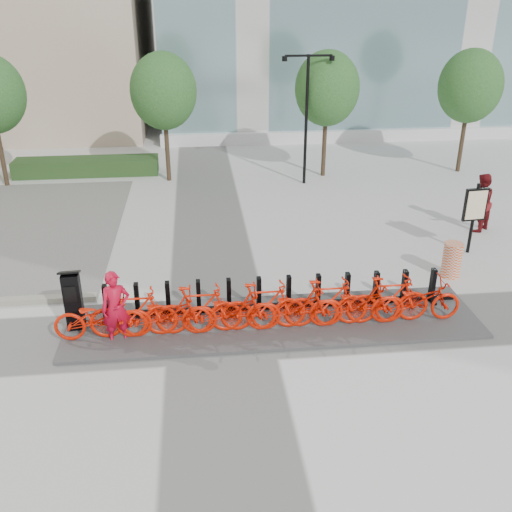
{
  "coord_description": "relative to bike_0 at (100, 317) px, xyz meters",
  "views": [
    {
      "loc": [
        -0.36,
        -11.1,
        7.03
      ],
      "look_at": [
        1.0,
        1.5,
        1.2
      ],
      "focal_mm": 40.0,
      "sensor_mm": 36.0,
      "label": 1
    }
  ],
  "objects": [
    {
      "name": "bike_5",
      "position": [
        3.6,
        0.0,
        0.06
      ],
      "size": [
        1.95,
        0.55,
        1.17
      ],
      "primitive_type": "imported",
      "rotation": [
        0.0,
        0.0,
        1.57
      ],
      "color": "red",
      "rests_on": "dock_pad"
    },
    {
      "name": "pedestrian",
      "position": [
        11.25,
        5.38,
        0.35
      ],
      "size": [
        1.18,
        1.14,
        1.91
      ],
      "primitive_type": "imported",
      "rotation": [
        0.0,
        0.0,
        3.79
      ],
      "color": "maroon",
      "rests_on": "ground"
    },
    {
      "name": "bike_7",
      "position": [
        5.04,
        0.0,
        0.06
      ],
      "size": [
        1.95,
        0.55,
        1.17
      ],
      "primitive_type": "imported",
      "rotation": [
        0.0,
        0.0,
        1.57
      ],
      "color": "red",
      "rests_on": "dock_pad"
    },
    {
      "name": "bike_6",
      "position": [
        4.32,
        0.0,
        0.0
      ],
      "size": [
        2.01,
        0.7,
        1.06
      ],
      "primitive_type": "imported",
      "rotation": [
        0.0,
        0.0,
        1.57
      ],
      "color": "red",
      "rests_on": "dock_pad"
    },
    {
      "name": "bike_3",
      "position": [
        2.16,
        0.0,
        0.06
      ],
      "size": [
        1.95,
        0.55,
        1.17
      ],
      "primitive_type": "imported",
      "rotation": [
        0.0,
        0.0,
        1.57
      ],
      "color": "red",
      "rests_on": "dock_pad"
    },
    {
      "name": "tree_3",
      "position": [
        13.6,
        12.05,
        2.98
      ],
      "size": [
        2.6,
        2.6,
        5.1
      ],
      "color": "black",
      "rests_on": "ground"
    },
    {
      "name": "kiosk",
      "position": [
        -0.64,
        0.53,
        0.18
      ],
      "size": [
        0.48,
        0.41,
        1.48
      ],
      "rotation": [
        0.0,
        0.0,
        0.07
      ],
      "color": "black",
      "rests_on": "dock_pad"
    },
    {
      "name": "ground",
      "position": [
        2.6,
        0.05,
        -0.61
      ],
      "size": [
        120.0,
        120.0,
        0.0
      ],
      "primitive_type": "plane",
      "color": "silver"
    },
    {
      "name": "dock_rail_posts",
      "position": [
        3.96,
        0.82,
        -0.1
      ],
      "size": [
        8.02,
        0.5,
        0.85
      ],
      "primitive_type": null,
      "color": "black",
      "rests_on": "dock_pad"
    },
    {
      "name": "tree_2",
      "position": [
        7.6,
        12.05,
        2.98
      ],
      "size": [
        2.6,
        2.6,
        5.1
      ],
      "color": "black",
      "rests_on": "ground"
    },
    {
      "name": "bike_2",
      "position": [
        1.44,
        0.0,
        0.0
      ],
      "size": [
        2.01,
        0.7,
        1.06
      ],
      "primitive_type": "imported",
      "rotation": [
        0.0,
        0.0,
        1.57
      ],
      "color": "red",
      "rests_on": "dock_pad"
    },
    {
      "name": "construction_barrel",
      "position": [
        9.02,
        2.27,
        -0.12
      ],
      "size": [
        0.65,
        0.65,
        0.98
      ],
      "primitive_type": "cylinder",
      "rotation": [
        0.0,
        0.0,
        -0.34
      ],
      "color": "#E54300",
      "rests_on": "ground"
    },
    {
      "name": "map_sign",
      "position": [
        10.22,
        3.73,
        0.81
      ],
      "size": [
        0.71,
        0.19,
        2.14
      ],
      "rotation": [
        0.0,
        0.0,
        0.11
      ],
      "color": "black",
      "rests_on": "ground"
    },
    {
      "name": "streetlamp",
      "position": [
        6.6,
        11.05,
        2.53
      ],
      "size": [
        2.0,
        0.2,
        5.0
      ],
      "color": "black",
      "rests_on": "ground"
    },
    {
      "name": "dock_pad",
      "position": [
        3.9,
        0.35,
        -0.57
      ],
      "size": [
        9.6,
        2.4,
        0.08
      ],
      "primitive_type": "cube",
      "color": "#454545",
      "rests_on": "ground"
    },
    {
      "name": "worker_red",
      "position": [
        0.38,
        -0.08,
        0.25
      ],
      "size": [
        0.71,
        0.55,
        1.71
      ],
      "primitive_type": "imported",
      "rotation": [
        0.0,
        0.0,
        0.25
      ],
      "color": "red",
      "rests_on": "ground"
    },
    {
      "name": "bike_9",
      "position": [
        6.48,
        0.0,
        0.06
      ],
      "size": [
        1.95,
        0.55,
        1.17
      ],
      "primitive_type": "imported",
      "rotation": [
        0.0,
        0.0,
        1.57
      ],
      "color": "red",
      "rests_on": "dock_pad"
    },
    {
      "name": "tree_1",
      "position": [
        1.1,
        12.05,
        2.98
      ],
      "size": [
        2.6,
        2.6,
        5.1
      ],
      "color": "black",
      "rests_on": "ground"
    },
    {
      "name": "bike_8",
      "position": [
        5.76,
        0.0,
        0.0
      ],
      "size": [
        2.01,
        0.7,
        1.06
      ],
      "primitive_type": "imported",
      "rotation": [
        0.0,
        0.0,
        1.57
      ],
      "color": "red",
      "rests_on": "dock_pad"
    },
    {
      "name": "bike_4",
      "position": [
        2.88,
        0.0,
        0.0
      ],
      "size": [
        2.01,
        0.7,
        1.06
      ],
      "primitive_type": "imported",
      "rotation": [
        0.0,
        0.0,
        1.57
      ],
      "color": "red",
      "rests_on": "dock_pad"
    },
    {
      "name": "bike_1",
      "position": [
        0.72,
        0.0,
        0.06
      ],
      "size": [
        1.95,
        0.55,
        1.17
      ],
      "primitive_type": "imported",
      "rotation": [
        0.0,
        0.0,
        1.57
      ],
      "color": "red",
      "rests_on": "dock_pad"
    },
    {
      "name": "bike_10",
      "position": [
        7.2,
        0.0,
        0.0
      ],
      "size": [
        2.01,
        0.7,
        1.06
      ],
      "primitive_type": "imported",
      "rotation": [
        0.0,
        0.0,
        1.57
      ],
      "color": "red",
      "rests_on": "dock_pad"
    },
    {
      "name": "bike_0",
      "position": [
        0.0,
        0.0,
        0.0
      ],
      "size": [
        2.01,
        0.7,
        1.06
      ],
      "primitive_type": "imported",
      "rotation": [
        0.0,
        0.0,
        1.57
      ],
      "color": "red",
      "rests_on": "dock_pad"
    },
    {
      "name": "hedge_b",
      "position": [
        -2.4,
        13.25,
        -0.26
      ],
      "size": [
        6.0,
        1.2,
        0.7
      ],
      "primitive_type": "cube",
      "color": "#23421B",
      "rests_on": "ground"
    }
  ]
}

